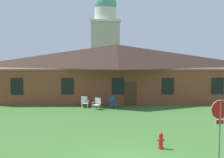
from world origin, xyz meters
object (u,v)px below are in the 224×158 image
lawn_chair_by_porch (85,102)px  lawn_chair_left_end (113,102)px  stop_sign (220,118)px  fire_hydrant (161,141)px  lawn_chair_near_door (97,103)px

lawn_chair_by_porch → lawn_chair_left_end: bearing=-6.9°
stop_sign → fire_hydrant: 3.09m
stop_sign → lawn_chair_near_door: (-5.52, 11.71, -1.36)m
stop_sign → fire_hydrant: size_ratio=3.33×
stop_sign → fire_hydrant: (-2.08, 1.73, -1.49)m
stop_sign → lawn_chair_by_porch: stop_sign is taller
lawn_chair_by_porch → lawn_chair_near_door: size_ratio=1.00×
lawn_chair_by_porch → lawn_chair_near_door: 1.47m
stop_sign → fire_hydrant: bearing=140.2°
stop_sign → lawn_chair_by_porch: 14.35m
stop_sign → lawn_chair_near_door: 13.01m
lawn_chair_near_door → stop_sign: bearing=-64.8°
lawn_chair_near_door → lawn_chair_by_porch: bearing=140.4°
stop_sign → lawn_chair_left_end: stop_sign is taller
fire_hydrant → lawn_chair_left_end: bearing=101.3°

